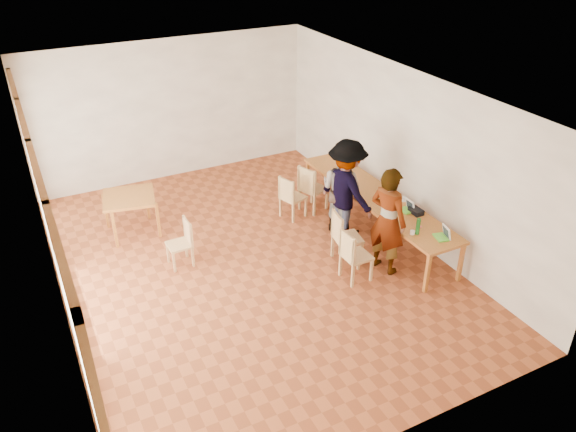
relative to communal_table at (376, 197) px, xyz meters
name	(u,v)px	position (x,y,z in m)	size (l,w,h in m)	color
ground	(250,263)	(-2.50, 0.05, -0.70)	(8.00, 8.00, 0.00)	#A34F27
wall_back	(172,110)	(-2.50, 4.05, 0.80)	(6.00, 0.10, 3.00)	white
wall_front	(401,340)	(-2.50, -3.95, 0.80)	(6.00, 0.10, 3.00)	white
wall_right	(401,151)	(0.50, 0.05, 0.80)	(0.10, 8.00, 3.00)	white
window_wall	(48,229)	(-5.46, 0.05, 0.80)	(0.10, 8.00, 3.00)	white
ceiling	(243,91)	(-2.50, 0.05, 2.32)	(6.00, 8.00, 0.04)	white
communal_table	(376,197)	(0.00, 0.00, 0.00)	(0.80, 4.00, 0.75)	#BB6629
side_table	(129,200)	(-4.01, 1.99, -0.03)	(0.90, 0.90, 0.75)	#BB6629
chair_near	(352,251)	(-1.22, -1.13, -0.15)	(0.43, 0.43, 0.48)	#DDB56E
chair_mid	(342,233)	(-1.08, -0.60, -0.12)	(0.51, 0.51, 0.50)	#DDB56E
chair_far	(290,194)	(-1.18, 1.13, -0.17)	(0.51, 0.51, 0.46)	#DDB56E
chair_empty	(310,184)	(-0.70, 1.20, -0.11)	(0.58, 0.58, 0.51)	#DDB56E
chair_spare	(184,238)	(-3.46, 0.56, -0.20)	(0.39, 0.39, 0.44)	#DDB56E
person_near	(388,221)	(-0.55, -1.10, 0.22)	(0.67, 0.44, 1.85)	gray
person_mid	(341,189)	(-0.53, 0.34, 0.14)	(0.82, 0.64, 1.68)	gray
person_far	(346,190)	(-0.56, 0.13, 0.23)	(1.21, 0.69, 1.87)	gray
laptop_near	(444,235)	(0.11, -1.70, 0.10)	(0.26, 0.28, 0.21)	#65D339
laptop_mid	(408,208)	(0.16, -0.73, 0.10)	(0.20, 0.24, 0.20)	#65D339
laptop_far	(346,170)	(0.02, 1.05, 0.10)	(0.24, 0.26, 0.19)	#65D339
yellow_mug	(390,211)	(-0.18, -0.67, 0.10)	(0.13, 0.13, 0.10)	gold
green_bottle	(418,226)	(-0.18, -1.42, 0.19)	(0.07, 0.07, 0.28)	#1C6420
clear_glass	(404,199)	(0.30, -0.43, 0.09)	(0.07, 0.07, 0.09)	silver
condiment_cup	(412,232)	(-0.26, -1.39, 0.08)	(0.08, 0.08, 0.06)	white
pink_phone	(419,226)	(-0.01, -1.24, 0.05)	(0.05, 0.10, 0.01)	#E14C5E
black_pouch	(416,211)	(0.22, -0.87, 0.09)	(0.16, 0.26, 0.09)	black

